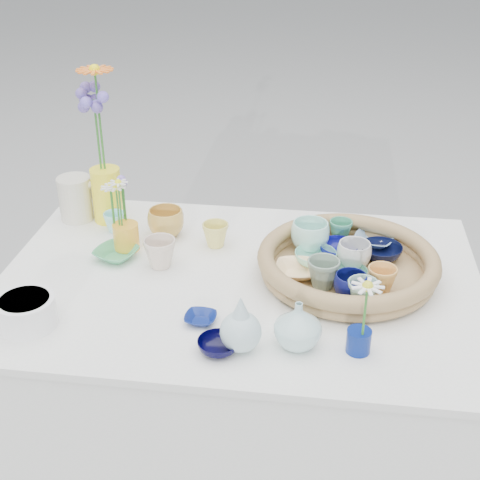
# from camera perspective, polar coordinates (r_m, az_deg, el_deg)

# --- Properties ---
(wicker_tray) EXTENTS (0.47, 0.47, 0.08)m
(wicker_tray) POSITION_cam_1_polar(r_m,az_deg,el_deg) (1.77, 9.18, -2.02)
(wicker_tray) COLOR olive
(wicker_tray) RESTS_ON display_table
(tray_ceramic_0) EXTENTS (0.14, 0.14, 0.03)m
(tray_ceramic_0) POSITION_cam_1_polar(r_m,az_deg,el_deg) (1.84, 8.41, -0.82)
(tray_ceramic_0) COLOR navy
(tray_ceramic_0) RESTS_ON wicker_tray
(tray_ceramic_1) EXTENTS (0.14, 0.14, 0.04)m
(tray_ceramic_1) POSITION_cam_1_polar(r_m,az_deg,el_deg) (1.84, 11.92, -1.00)
(tray_ceramic_1) COLOR black
(tray_ceramic_1) RESTS_ON wicker_tray
(tray_ceramic_2) EXTENTS (0.10, 0.10, 0.07)m
(tray_ceramic_2) POSITION_cam_1_polar(r_m,az_deg,el_deg) (1.69, 12.00, -3.34)
(tray_ceramic_2) COLOR gold
(tray_ceramic_2) RESTS_ON wicker_tray
(tray_ceramic_3) EXTENTS (0.12, 0.12, 0.03)m
(tray_ceramic_3) POSITION_cam_1_polar(r_m,az_deg,el_deg) (1.73, 9.25, -2.93)
(tray_ceramic_3) COLOR #509075
(tray_ceramic_3) RESTS_ON wicker_tray
(tray_ceramic_4) EXTENTS (0.10, 0.10, 0.08)m
(tray_ceramic_4) POSITION_cam_1_polar(r_m,az_deg,el_deg) (1.68, 7.11, -2.87)
(tray_ceramic_4) COLOR gray
(tray_ceramic_4) RESTS_ON wicker_tray
(tray_ceramic_5) EXTENTS (0.13, 0.13, 0.03)m
(tray_ceramic_5) POSITION_cam_1_polar(r_m,az_deg,el_deg) (1.79, 6.46, -1.53)
(tray_ceramic_5) COLOR #84D8BB
(tray_ceramic_5) RESTS_ON wicker_tray
(tray_ceramic_6) EXTENTS (0.12, 0.12, 0.08)m
(tray_ceramic_6) POSITION_cam_1_polar(r_m,az_deg,el_deg) (1.84, 6.00, 0.34)
(tray_ceramic_6) COLOR #B2F1DF
(tray_ceramic_6) RESTS_ON wicker_tray
(tray_ceramic_7) EXTENTS (0.09, 0.09, 0.07)m
(tray_ceramic_7) POSITION_cam_1_polar(r_m,az_deg,el_deg) (1.78, 9.70, -1.26)
(tray_ceramic_7) COLOR silver
(tray_ceramic_7) RESTS_ON wicker_tray
(tray_ceramic_8) EXTENTS (0.13, 0.13, 0.03)m
(tray_ceramic_8) POSITION_cam_1_polar(r_m,az_deg,el_deg) (1.91, 11.35, -0.01)
(tray_ceramic_8) COLOR #83AAD2
(tray_ceramic_8) RESTS_ON wicker_tray
(tray_ceramic_9) EXTENTS (0.10, 0.10, 0.07)m
(tray_ceramic_9) POSITION_cam_1_polar(r_m,az_deg,el_deg) (1.65, 9.41, -3.91)
(tray_ceramic_9) COLOR #0B0F4D
(tray_ceramic_9) RESTS_ON wicker_tray
(tray_ceramic_10) EXTENTS (0.12, 0.12, 0.03)m
(tray_ceramic_10) POSITION_cam_1_polar(r_m,az_deg,el_deg) (1.73, 4.91, -2.62)
(tray_ceramic_10) COLOR #FFD192
(tray_ceramic_10) RESTS_ON wicker_tray
(tray_ceramic_11) EXTENTS (0.08, 0.08, 0.07)m
(tray_ceramic_11) POSITION_cam_1_polar(r_m,az_deg,el_deg) (1.62, 10.39, -4.54)
(tray_ceramic_11) COLOR #8CB6A6
(tray_ceramic_11) RESTS_ON wicker_tray
(tray_ceramic_12) EXTENTS (0.08, 0.08, 0.06)m
(tray_ceramic_12) POSITION_cam_1_polar(r_m,az_deg,el_deg) (1.91, 8.58, 0.80)
(tray_ceramic_12) COLOR #3E9370
(tray_ceramic_12) RESTS_ON wicker_tray
(loose_ceramic_0) EXTENTS (0.14, 0.14, 0.08)m
(loose_ceramic_0) POSITION_cam_1_polar(r_m,az_deg,el_deg) (1.95, -6.34, 1.48)
(loose_ceramic_0) COLOR gold
(loose_ceramic_0) RESTS_ON display_table
(loose_ceramic_1) EXTENTS (0.10, 0.10, 0.07)m
(loose_ceramic_1) POSITION_cam_1_polar(r_m,az_deg,el_deg) (1.89, -2.10, 0.45)
(loose_ceramic_1) COLOR #E4D766
(loose_ceramic_1) RESTS_ON display_table
(loose_ceramic_2) EXTENTS (0.15, 0.15, 0.03)m
(loose_ceramic_2) POSITION_cam_1_polar(r_m,az_deg,el_deg) (1.87, -10.52, -1.16)
(loose_ceramic_2) COLOR #47A96F
(loose_ceramic_2) RESTS_ON display_table
(loose_ceramic_3) EXTENTS (0.11, 0.11, 0.08)m
(loose_ceramic_3) POSITION_cam_1_polar(r_m,az_deg,el_deg) (1.80, -6.84, -1.12)
(loose_ceramic_3) COLOR beige
(loose_ceramic_3) RESTS_ON display_table
(loose_ceramic_4) EXTENTS (0.08, 0.08, 0.02)m
(loose_ceramic_4) POSITION_cam_1_polar(r_m,az_deg,el_deg) (1.59, -3.38, -6.71)
(loose_ceramic_4) COLOR navy
(loose_ceramic_4) RESTS_ON display_table
(loose_ceramic_5) EXTENTS (0.09, 0.09, 0.06)m
(loose_ceramic_5) POSITION_cam_1_polar(r_m,az_deg,el_deg) (2.01, -10.63, 1.51)
(loose_ceramic_5) COLOR #8EE6E2
(loose_ceramic_5) RESTS_ON display_table
(loose_ceramic_6) EXTENTS (0.11, 0.11, 0.03)m
(loose_ceramic_6) POSITION_cam_1_polar(r_m,az_deg,el_deg) (1.50, -1.87, -9.01)
(loose_ceramic_6) COLOR black
(loose_ceramic_6) RESTS_ON display_table
(fluted_bowl) EXTENTS (0.16, 0.16, 0.07)m
(fluted_bowl) POSITION_cam_1_polar(r_m,az_deg,el_deg) (1.64, -17.78, -5.85)
(fluted_bowl) COLOR white
(fluted_bowl) RESTS_ON display_table
(bud_vase_paleblue) EXTENTS (0.10, 0.10, 0.14)m
(bud_vase_paleblue) POSITION_cam_1_polar(r_m,az_deg,el_deg) (1.47, 0.06, -7.06)
(bud_vase_paleblue) COLOR silver
(bud_vase_paleblue) RESTS_ON display_table
(bud_vase_seafoam) EXTENTS (0.14, 0.14, 0.11)m
(bud_vase_seafoam) POSITION_cam_1_polar(r_m,az_deg,el_deg) (1.49, 4.97, -7.21)
(bud_vase_seafoam) COLOR silver
(bud_vase_seafoam) RESTS_ON display_table
(bud_vase_cobalt) EXTENTS (0.07, 0.07, 0.06)m
(bud_vase_cobalt) POSITION_cam_1_polar(r_m,az_deg,el_deg) (1.51, 10.09, -8.48)
(bud_vase_cobalt) COLOR navy
(bud_vase_cobalt) RESTS_ON display_table
(single_daisy) EXTENTS (0.11, 0.11, 0.14)m
(single_daisy) POSITION_cam_1_polar(r_m,az_deg,el_deg) (1.45, 10.62, -5.96)
(single_daisy) COLOR white
(single_daisy) RESTS_ON bud_vase_cobalt
(tall_vase_yellow) EXTENTS (0.10, 0.10, 0.17)m
(tall_vase_yellow) POSITION_cam_1_polar(r_m,az_deg,el_deg) (2.06, -11.28, 3.79)
(tall_vase_yellow) COLOR yellow
(tall_vase_yellow) RESTS_ON display_table
(gerbera) EXTENTS (0.12, 0.12, 0.31)m
(gerbera) POSITION_cam_1_polar(r_m,az_deg,el_deg) (1.98, -11.87, 9.91)
(gerbera) COLOR orange
(gerbera) RESTS_ON tall_vase_yellow
(hydrangea) EXTENTS (0.10, 0.10, 0.29)m
(hydrangea) POSITION_cam_1_polar(r_m,az_deg,el_deg) (1.99, -12.06, 8.75)
(hydrangea) COLOR #6552A9
(hydrangea) RESTS_ON tall_vase_yellow
(white_pitcher) EXTENTS (0.14, 0.11, 0.14)m
(white_pitcher) POSITION_cam_1_polar(r_m,az_deg,el_deg) (2.09, -13.86, 3.47)
(white_pitcher) COLOR beige
(white_pitcher) RESTS_ON display_table
(daisy_cup) EXTENTS (0.09, 0.09, 0.08)m
(daisy_cup) POSITION_cam_1_polar(r_m,az_deg,el_deg) (1.90, -9.69, 0.28)
(daisy_cup) COLOR #F7AC2A
(daisy_cup) RESTS_ON display_table
(daisy_posy) EXTENTS (0.10, 0.10, 0.16)m
(daisy_posy) POSITION_cam_1_polar(r_m,az_deg,el_deg) (1.86, -10.22, 3.76)
(daisy_posy) COLOR white
(daisy_posy) RESTS_ON daisy_cup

